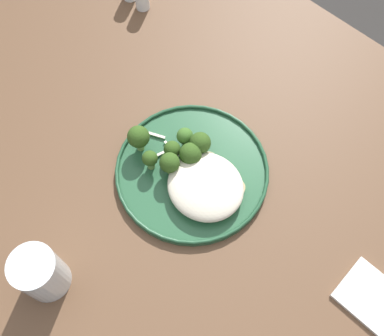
% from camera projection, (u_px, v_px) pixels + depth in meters
% --- Properties ---
extents(ground, '(6.00, 6.00, 0.00)m').
position_uv_depth(ground, '(196.00, 264.00, 1.52)').
color(ground, '#2D2B28').
extents(wooden_dining_table, '(1.40, 1.00, 0.74)m').
position_uv_depth(wooden_dining_table, '(199.00, 186.00, 0.93)').
color(wooden_dining_table, brown).
rests_on(wooden_dining_table, ground).
extents(dinner_plate, '(0.29, 0.29, 0.02)m').
position_uv_depth(dinner_plate, '(192.00, 171.00, 0.85)').
color(dinner_plate, '#235133').
rests_on(dinner_plate, wooden_dining_table).
extents(noodle_bed, '(0.14, 0.13, 0.04)m').
position_uv_depth(noodle_bed, '(206.00, 186.00, 0.81)').
color(noodle_bed, beige).
rests_on(noodle_bed, dinner_plate).
extents(seared_scallop_left_edge, '(0.03, 0.03, 0.02)m').
position_uv_depth(seared_scallop_left_edge, '(189.00, 164.00, 0.84)').
color(seared_scallop_left_edge, '#DBB77A').
rests_on(seared_scallop_left_edge, dinner_plate).
extents(seared_scallop_tilted_round, '(0.03, 0.03, 0.01)m').
position_uv_depth(seared_scallop_tilted_round, '(207.00, 202.00, 0.81)').
color(seared_scallop_tilted_round, '#E5C689').
rests_on(seared_scallop_tilted_round, dinner_plate).
extents(seared_scallop_front_small, '(0.03, 0.03, 0.02)m').
position_uv_depth(seared_scallop_front_small, '(194.00, 182.00, 0.82)').
color(seared_scallop_front_small, '#E5C689').
rests_on(seared_scallop_front_small, dinner_plate).
extents(seared_scallop_right_edge, '(0.03, 0.03, 0.01)m').
position_uv_depth(seared_scallop_right_edge, '(208.00, 161.00, 0.84)').
color(seared_scallop_right_edge, beige).
rests_on(seared_scallop_right_edge, dinner_plate).
extents(seared_scallop_large_seared, '(0.03, 0.03, 0.01)m').
position_uv_depth(seared_scallop_large_seared, '(236.00, 188.00, 0.82)').
color(seared_scallop_large_seared, '#DBB77A').
rests_on(seared_scallop_large_seared, dinner_plate).
extents(seared_scallop_rear_pale, '(0.02, 0.02, 0.01)m').
position_uv_depth(seared_scallop_rear_pale, '(215.00, 213.00, 0.80)').
color(seared_scallop_rear_pale, beige).
rests_on(seared_scallop_rear_pale, dinner_plate).
extents(broccoli_floret_front_edge, '(0.03, 0.03, 0.04)m').
position_uv_depth(broccoli_floret_front_edge, '(172.00, 150.00, 0.84)').
color(broccoli_floret_front_edge, '#89A356').
rests_on(broccoli_floret_front_edge, dinner_plate).
extents(broccoli_floret_small_sprig, '(0.03, 0.03, 0.05)m').
position_uv_depth(broccoli_floret_small_sprig, '(150.00, 159.00, 0.82)').
color(broccoli_floret_small_sprig, '#7A994C').
rests_on(broccoli_floret_small_sprig, dinner_plate).
extents(broccoli_floret_left_leaning, '(0.04, 0.04, 0.06)m').
position_uv_depth(broccoli_floret_left_leaning, '(191.00, 154.00, 0.82)').
color(broccoli_floret_left_leaning, '#89A356').
rests_on(broccoli_floret_left_leaning, dinner_plate).
extents(broccoli_floret_split_head, '(0.04, 0.04, 0.06)m').
position_uv_depth(broccoli_floret_split_head, '(200.00, 143.00, 0.83)').
color(broccoli_floret_split_head, '#89A356').
rests_on(broccoli_floret_split_head, dinner_plate).
extents(broccoli_floret_near_rim, '(0.04, 0.04, 0.06)m').
position_uv_depth(broccoli_floret_near_rim, '(170.00, 163.00, 0.81)').
color(broccoli_floret_near_rim, '#7A994C').
rests_on(broccoli_floret_near_rim, dinner_plate).
extents(broccoli_floret_rear_charred, '(0.03, 0.03, 0.05)m').
position_uv_depth(broccoli_floret_rear_charred, '(185.00, 136.00, 0.85)').
color(broccoli_floret_rear_charred, '#7A994C').
rests_on(broccoli_floret_rear_charred, dinner_plate).
extents(broccoli_floret_right_tilted, '(0.04, 0.04, 0.06)m').
position_uv_depth(broccoli_floret_right_tilted, '(139.00, 137.00, 0.83)').
color(broccoli_floret_right_tilted, '#7A994C').
rests_on(broccoli_floret_right_tilted, dinner_plate).
extents(onion_sliver_long_sliver, '(0.04, 0.01, 0.00)m').
position_uv_depth(onion_sliver_long_sliver, '(172.00, 149.00, 0.86)').
color(onion_sliver_long_sliver, silver).
rests_on(onion_sliver_long_sliver, dinner_plate).
extents(onion_sliver_curled_piece, '(0.02, 0.04, 0.00)m').
position_uv_depth(onion_sliver_curled_piece, '(163.00, 153.00, 0.86)').
color(onion_sliver_curled_piece, silver).
rests_on(onion_sliver_curled_piece, dinner_plate).
extents(onion_sliver_pale_crescent, '(0.04, 0.02, 0.00)m').
position_uv_depth(onion_sliver_pale_crescent, '(156.00, 135.00, 0.88)').
color(onion_sliver_pale_crescent, silver).
rests_on(onion_sliver_pale_crescent, dinner_plate).
extents(onion_sliver_short_strip, '(0.04, 0.01, 0.00)m').
position_uv_depth(onion_sliver_short_strip, '(191.00, 149.00, 0.86)').
color(onion_sliver_short_strip, silver).
rests_on(onion_sliver_short_strip, dinner_plate).
extents(water_glass, '(0.08, 0.08, 0.10)m').
position_uv_depth(water_glass, '(42.00, 274.00, 0.73)').
color(water_glass, silver).
rests_on(water_glass, wooden_dining_table).
extents(folded_napkin, '(0.15, 0.09, 0.01)m').
position_uv_depth(folded_napkin, '(383.00, 307.00, 0.74)').
color(folded_napkin, silver).
rests_on(folded_napkin, wooden_dining_table).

